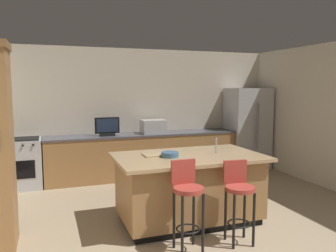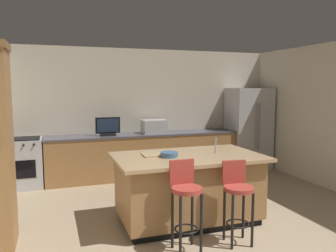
{
  "view_description": "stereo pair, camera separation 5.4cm",
  "coord_description": "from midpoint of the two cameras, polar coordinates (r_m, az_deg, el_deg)",
  "views": [
    {
      "loc": [
        -1.9,
        -2.01,
        1.83
      ],
      "look_at": [
        -0.04,
        3.17,
        1.2
      ],
      "focal_mm": 36.13,
      "sensor_mm": 36.0,
      "label": 1
    },
    {
      "loc": [
        -1.85,
        -2.02,
        1.83
      ],
      "look_at": [
        -0.04,
        3.17,
        1.2
      ],
      "focal_mm": 36.13,
      "sensor_mm": 36.0,
      "label": 2
    }
  ],
  "objects": [
    {
      "name": "tv_monitor",
      "position": [
        6.64,
        -10.45,
        -0.22
      ],
      "size": [
        0.47,
        0.16,
        0.36
      ],
      "color": "black",
      "rests_on": "counter_back"
    },
    {
      "name": "refrigerator",
      "position": [
        7.81,
        13.02,
        -0.4
      ],
      "size": [
        0.89,
        0.73,
        1.81
      ],
      "color": "#B7BABF",
      "rests_on": "ground_plane"
    },
    {
      "name": "counter_back",
      "position": [
        6.94,
        -4.27,
        -4.92
      ],
      "size": [
        3.9,
        0.62,
        0.89
      ],
      "color": "#9E7042",
      "rests_on": "ground_plane"
    },
    {
      "name": "bar_stool_left",
      "position": [
        3.84,
        2.83,
        -11.86
      ],
      "size": [
        0.34,
        0.34,
        1.01
      ],
      "rotation": [
        0.0,
        0.0,
        0.01
      ],
      "color": "#B23D33",
      "rests_on": "ground_plane"
    },
    {
      "name": "range_oven",
      "position": [
        6.72,
        -23.93,
        -5.8
      ],
      "size": [
        0.76,
        0.63,
        0.91
      ],
      "color": "#B7BABF",
      "rests_on": "ground_plane"
    },
    {
      "name": "kitchen_island",
      "position": [
        4.69,
        3.17,
        -10.3
      ],
      "size": [
        1.99,
        1.18,
        0.91
      ],
      "color": "black",
      "rests_on": "ground_plane"
    },
    {
      "name": "bar_stool_right",
      "position": [
        4.12,
        11.45,
        -11.27
      ],
      "size": [
        0.34,
        0.35,
        0.96
      ],
      "rotation": [
        0.0,
        0.0,
        -0.12
      ],
      "color": "#B23D33",
      "rests_on": "ground_plane"
    },
    {
      "name": "sink_faucet_island",
      "position": [
        4.74,
        7.8,
        -3.27
      ],
      "size": [
        0.02,
        0.02,
        0.22
      ],
      "primitive_type": "cylinder",
      "color": "#B2B2B7",
      "rests_on": "kitchen_island"
    },
    {
      "name": "microwave",
      "position": [
        6.91,
        -2.73,
        -0.09
      ],
      "size": [
        0.48,
        0.36,
        0.27
      ],
      "primitive_type": "cube",
      "color": "#B7BABF",
      "rests_on": "counter_back"
    },
    {
      "name": "fruit_bowl",
      "position": [
        4.46,
        -0.02,
        -4.84
      ],
      "size": [
        0.23,
        0.23,
        0.07
      ],
      "primitive_type": "cylinder",
      "color": "#3F668C",
      "rests_on": "kitchen_island"
    },
    {
      "name": "wall_back",
      "position": [
        7.21,
        -4.63,
        2.41
      ],
      "size": [
        6.18,
        0.12,
        2.62
      ],
      "primitive_type": "cube",
      "color": "beige",
      "rests_on": "ground_plane"
    },
    {
      "name": "sink_faucet_back",
      "position": [
        6.97,
        -3.77,
        -0.17
      ],
      "size": [
        0.02,
        0.02,
        0.24
      ],
      "primitive_type": "cylinder",
      "color": "#B2B2B7",
      "rests_on": "counter_back"
    },
    {
      "name": "cutting_board",
      "position": [
        4.57,
        -2.3,
        -4.85
      ],
      "size": [
        0.36,
        0.28,
        0.02
      ],
      "primitive_type": "cube",
      "rotation": [
        0.0,
        0.0,
        -0.01
      ],
      "color": "tan",
      "rests_on": "kitchen_island"
    }
  ]
}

